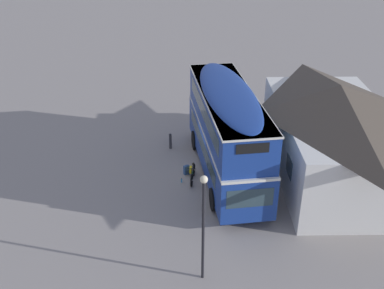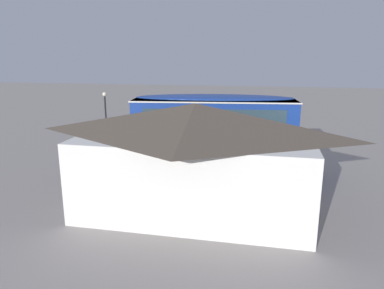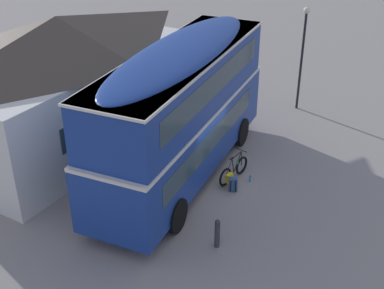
{
  "view_description": "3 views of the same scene",
  "coord_description": "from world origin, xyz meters",
  "views": [
    {
      "loc": [
        20.89,
        -1.9,
        12.97
      ],
      "look_at": [
        -0.91,
        -1.0,
        1.25
      ],
      "focal_mm": 43.08,
      "sensor_mm": 36.0,
      "label": 1
    },
    {
      "loc": [
        -2.37,
        21.57,
        7.13
      ],
      "look_at": [
        1.62,
        -0.14,
        1.53
      ],
      "focal_mm": 33.84,
      "sensor_mm": 36.0,
      "label": 2
    },
    {
      "loc": [
        -13.48,
        -7.37,
        9.96
      ],
      "look_at": [
        -0.61,
        -0.1,
        1.81
      ],
      "focal_mm": 48.24,
      "sensor_mm": 36.0,
      "label": 3
    }
  ],
  "objects": [
    {
      "name": "water_bottle_blue_sports",
      "position": [
        0.89,
        -1.61,
        0.11
      ],
      "size": [
        0.07,
        0.07,
        0.24
      ],
      "color": "#338CBF",
      "rests_on": "ground"
    },
    {
      "name": "pub_building",
      "position": [
        0.32,
        6.14,
        2.56
      ],
      "size": [
        10.74,
        6.09,
        5.01
      ],
      "color": "silver",
      "rests_on": "ground"
    },
    {
      "name": "touring_bicycle",
      "position": [
        0.67,
        -1.04,
        0.37
      ],
      "size": [
        1.69,
        0.47,
        1.01
      ],
      "color": "black",
      "rests_on": "ground"
    },
    {
      "name": "backpack_on_ground",
      "position": [
        0.07,
        -1.33,
        0.28
      ],
      "size": [
        0.33,
        0.36,
        0.54
      ],
      "color": "#2D4C7A",
      "rests_on": "ground"
    },
    {
      "name": "street_lamp",
      "position": [
        7.65,
        -0.95,
        2.86
      ],
      "size": [
        0.28,
        0.28,
        4.62
      ],
      "color": "black",
      "rests_on": "ground"
    },
    {
      "name": "ground_plane",
      "position": [
        0.0,
        0.0,
        0.0
      ],
      "size": [
        120.0,
        120.0,
        0.0
      ],
      "primitive_type": "plane",
      "color": "gray"
    },
    {
      "name": "kerb_bollard",
      "position": [
        -2.81,
        -2.18,
        0.5
      ],
      "size": [
        0.16,
        0.16,
        0.97
      ],
      "color": "#333338",
      "rests_on": "ground"
    },
    {
      "name": "double_decker_bus",
      "position": [
        0.15,
        0.73,
        2.64
      ],
      "size": [
        9.92,
        3.47,
        4.79
      ],
      "color": "black",
      "rests_on": "ground"
    }
  ]
}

